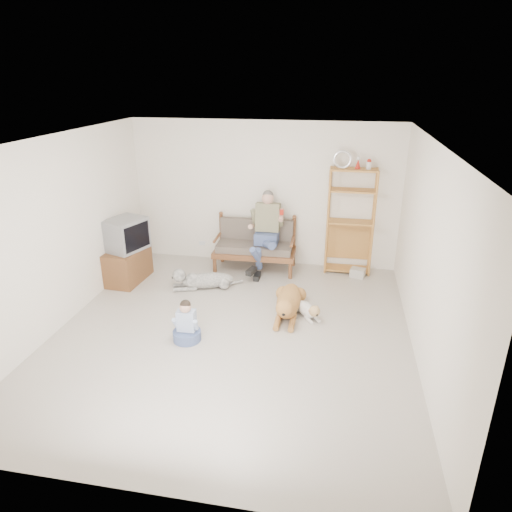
% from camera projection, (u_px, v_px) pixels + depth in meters
% --- Properties ---
extents(floor, '(5.50, 5.50, 0.00)m').
position_uv_depth(floor, '(232.00, 333.00, 6.53)').
color(floor, beige).
rests_on(floor, ground).
extents(ceiling, '(5.50, 5.50, 0.00)m').
position_uv_depth(ceiling, '(227.00, 141.00, 5.52)').
color(ceiling, white).
rests_on(ceiling, ground).
extents(wall_back, '(5.00, 0.00, 5.00)m').
position_uv_depth(wall_back, '(264.00, 194.00, 8.53)').
color(wall_back, white).
rests_on(wall_back, ground).
extents(wall_front, '(5.00, 0.00, 5.00)m').
position_uv_depth(wall_front, '(147.00, 368.00, 3.51)').
color(wall_front, white).
rests_on(wall_front, ground).
extents(wall_left, '(0.00, 5.50, 5.50)m').
position_uv_depth(wall_left, '(58.00, 234.00, 6.44)').
color(wall_left, white).
rests_on(wall_left, ground).
extents(wall_right, '(0.00, 5.50, 5.50)m').
position_uv_depth(wall_right, '(428.00, 258.00, 5.60)').
color(wall_right, white).
rests_on(wall_right, ground).
extents(loveseat, '(1.51, 0.73, 0.95)m').
position_uv_depth(loveseat, '(255.00, 244.00, 8.53)').
color(loveseat, brown).
rests_on(loveseat, ground).
extents(man, '(0.58, 0.82, 1.33)m').
position_uv_depth(man, '(264.00, 238.00, 8.24)').
color(man, '#495986').
rests_on(man, loveseat).
extents(etagere, '(0.86, 0.38, 2.24)m').
position_uv_depth(etagere, '(350.00, 221.00, 8.21)').
color(etagere, '#C6893E').
rests_on(etagere, ground).
extents(book_stack, '(0.29, 0.24, 0.16)m').
position_uv_depth(book_stack, '(358.00, 273.00, 8.31)').
color(book_stack, beige).
rests_on(book_stack, ground).
extents(tv_stand, '(0.56, 0.93, 0.60)m').
position_uv_depth(tv_stand, '(128.00, 265.00, 8.09)').
color(tv_stand, brown).
rests_on(tv_stand, ground).
extents(crt_tv, '(0.72, 0.80, 0.55)m').
position_uv_depth(crt_tv, '(126.00, 234.00, 7.87)').
color(crt_tv, gray).
rests_on(crt_tv, tv_stand).
extents(wall_outlet, '(0.12, 0.02, 0.08)m').
position_uv_depth(wall_outlet, '(202.00, 243.00, 9.12)').
color(wall_outlet, silver).
rests_on(wall_outlet, ground).
extents(golden_retriever, '(0.37, 1.50, 0.45)m').
position_uv_depth(golden_retriever, '(288.00, 303.00, 7.00)').
color(golden_retriever, '#B5753E').
rests_on(golden_retriever, ground).
extents(shaggy_dog, '(1.22, 0.59, 0.38)m').
position_uv_depth(shaggy_dog, '(201.00, 280.00, 7.85)').
color(shaggy_dog, white).
rests_on(shaggy_dog, ground).
extents(terrier, '(0.46, 0.61, 0.27)m').
position_uv_depth(terrier, '(308.00, 310.00, 6.93)').
color(terrier, white).
rests_on(terrier, ground).
extents(child, '(0.39, 0.39, 0.62)m').
position_uv_depth(child, '(187.00, 326.00, 6.29)').
color(child, '#495986').
rests_on(child, ground).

